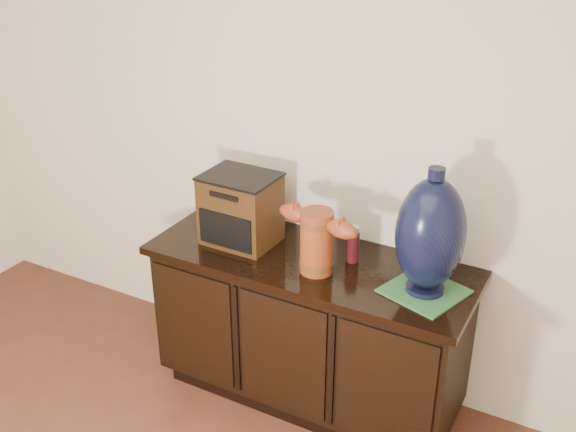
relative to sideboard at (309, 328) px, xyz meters
The scene contains 6 objects.
sideboard is the anchor object (origin of this frame).
terracotta_vessel 0.54m from the sideboard, 49.70° to the right, with size 0.40×0.17×0.28m.
tv_radio 0.64m from the sideboard, behind, with size 0.33×0.27×0.33m.
green_mat 0.65m from the sideboard, ahead, with size 0.28×0.28×0.01m, color #306C39.
lamp_base 0.82m from the sideboard, ahead, with size 0.34×0.34×0.53m.
spray_can 0.49m from the sideboard, 22.82° to the left, with size 0.06×0.06×0.17m.
Camera 1 is at (1.14, -0.08, 2.22)m, focal length 42.00 mm.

